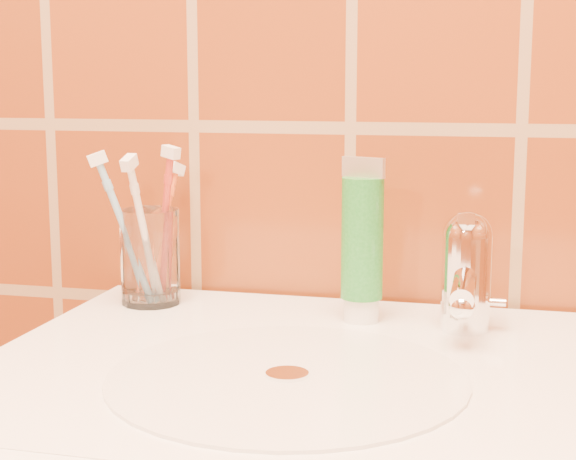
# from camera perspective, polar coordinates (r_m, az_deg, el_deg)

# --- Properties ---
(glass_tumbler) EXTENTS (0.08, 0.08, 0.11)m
(glass_tumbler) POSITION_cam_1_polar(r_m,az_deg,el_deg) (0.98, -8.89, -1.72)
(glass_tumbler) COLOR white
(glass_tumbler) RESTS_ON pedestal_sink
(toothpaste_tube) EXTENTS (0.05, 0.04, 0.17)m
(toothpaste_tube) POSITION_cam_1_polar(r_m,az_deg,el_deg) (0.90, 4.82, -1.01)
(toothpaste_tube) COLOR white
(toothpaste_tube) RESTS_ON pedestal_sink
(faucet) EXTENTS (0.05, 0.11, 0.12)m
(faucet) POSITION_cam_1_polar(r_m,az_deg,el_deg) (0.88, 11.45, -2.41)
(faucet) COLOR white
(faucet) RESTS_ON pedestal_sink
(toothbrush_0) EXTENTS (0.13, 0.11, 0.18)m
(toothbrush_0) POSITION_cam_1_polar(r_m,az_deg,el_deg) (0.96, -10.46, -0.06)
(toothbrush_0) COLOR #7EB4E0
(toothbrush_0) RESTS_ON glass_tumbler
(toothbrush_1) EXTENTS (0.09, 0.13, 0.18)m
(toothbrush_1) POSITION_cam_1_polar(r_m,az_deg,el_deg) (1.00, -8.21, -0.13)
(toothbrush_1) COLOR #D95A26
(toothbrush_1) RESTS_ON glass_tumbler
(toothbrush_2) EXTENTS (0.08, 0.07, 0.19)m
(toothbrush_2) POSITION_cam_1_polar(r_m,az_deg,el_deg) (0.97, -8.03, 0.26)
(toothbrush_2) COLOR #B43326
(toothbrush_2) RESTS_ON glass_tumbler
(toothbrush_3) EXTENTS (0.04, 0.14, 0.19)m
(toothbrush_3) POSITION_cam_1_polar(r_m,az_deg,el_deg) (0.95, -9.26, -0.23)
(toothbrush_3) COLOR silver
(toothbrush_3) RESTS_ON glass_tumbler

